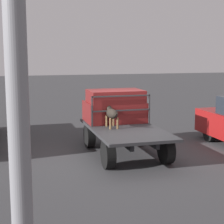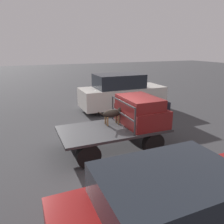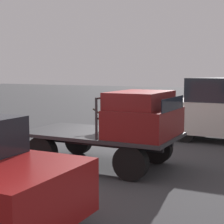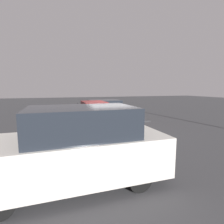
# 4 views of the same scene
# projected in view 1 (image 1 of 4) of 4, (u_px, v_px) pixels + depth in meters

# --- Properties ---
(ground_plane) EXTENTS (80.00, 80.00, 0.00)m
(ground_plane) POSITION_uv_depth(u_px,v_px,m) (125.00, 155.00, 11.03)
(ground_plane) COLOR #38383A
(flatbed_truck) EXTENTS (3.67, 1.95, 0.81)m
(flatbed_truck) POSITION_uv_depth(u_px,v_px,m) (125.00, 135.00, 10.94)
(flatbed_truck) COLOR black
(flatbed_truck) RESTS_ON ground
(truck_cab) EXTENTS (1.35, 1.83, 1.01)m
(truck_cab) POSITION_uv_depth(u_px,v_px,m) (115.00, 106.00, 11.86)
(truck_cab) COLOR maroon
(truck_cab) RESTS_ON flatbed_truck
(truck_headboard) EXTENTS (0.04, 1.83, 0.91)m
(truck_headboard) POSITION_uv_depth(u_px,v_px,m) (121.00, 106.00, 11.16)
(truck_headboard) COLOR #2D2D30
(truck_headboard) RESTS_ON flatbed_truck
(dog) EXTENTS (1.12, 0.28, 0.69)m
(dog) POSITION_uv_depth(u_px,v_px,m) (111.00, 113.00, 10.94)
(dog) COLOR brown
(dog) RESTS_ON flatbed_truck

